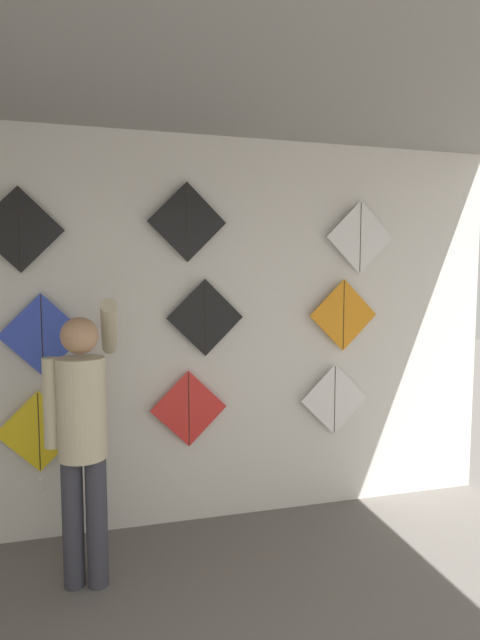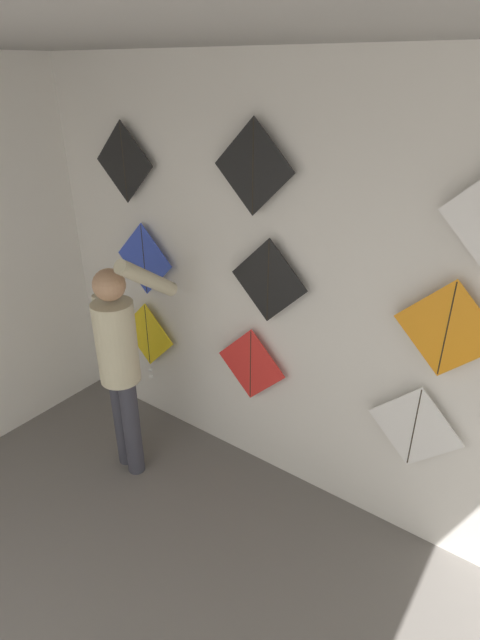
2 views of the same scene
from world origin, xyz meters
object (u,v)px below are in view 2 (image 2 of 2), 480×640
object	(u,v)px
kite_0	(148,337)
kite_6	(124,163)
kite_2	(414,428)
kite_7	(253,168)
kite_1	(251,365)
kite_5	(447,330)
shopkeeper	(120,356)
kite_3	(144,259)
kite_4	(268,281)

from	to	relation	value
kite_0	kite_6	world-z (taller)	kite_6
kite_2	kite_0	bearing A→B (deg)	-179.98
kite_2	kite_7	xyz separation A→B (m)	(-1.14, 0.00, 1.33)
kite_1	kite_6	distance (m)	1.65
kite_2	kite_5	xyz separation A→B (m)	(0.06, 0.00, 0.65)
shopkeeper	kite_7	distance (m)	1.52
kite_1	shopkeeper	bearing A→B (deg)	-141.96
kite_2	kite_1	bearing A→B (deg)	180.00
kite_2	kite_6	size ratio (longest dim) A/B	1.00
kite_0	kite_6	bearing A→B (deg)	179.46
kite_1	kite_7	xyz separation A→B (m)	(0.00, 0.00, 1.32)
kite_1	kite_5	world-z (taller)	kite_5
kite_7	kite_6	bearing A→B (deg)	180.00
kite_3	kite_4	size ratio (longest dim) A/B	1.00
kite_0	shopkeeper	bearing A→B (deg)	-60.67
kite_5	shopkeeper	bearing A→B (deg)	-163.91
kite_3	kite_7	bearing A→B (deg)	0.00
kite_3	kite_6	size ratio (longest dim) A/B	1.00
kite_5	kite_7	distance (m)	1.38
kite_0	kite_4	size ratio (longest dim) A/B	1.25
kite_1	kite_6	xyz separation A→B (m)	(-1.08, 0.00, 1.25)
kite_1	kite_6	size ratio (longest dim) A/B	1.00
kite_4	kite_7	world-z (taller)	kite_7
shopkeeper	kite_2	world-z (taller)	shopkeeper
kite_4	kite_0	bearing A→B (deg)	-179.97
shopkeeper	kite_0	size ratio (longest dim) A/B	2.44
kite_0	kite_4	bearing A→B (deg)	0.03
shopkeeper	kite_6	bearing A→B (deg)	137.05
kite_6	kite_7	xyz separation A→B (m)	(1.08, 0.00, 0.08)
shopkeeper	kite_2	distance (m)	1.92
kite_7	kite_0	bearing A→B (deg)	-179.96
kite_3	kite_5	xyz separation A→B (m)	(2.17, 0.00, 0.09)
kite_7	shopkeeper	bearing A→B (deg)	-142.00
shopkeeper	kite_2	bearing A→B (deg)	28.87
kite_3	kite_6	distance (m)	0.69
kite_6	kite_7	size ratio (longest dim) A/B	1.00
shopkeeper	kite_0	distance (m)	0.66
kite_0	kite_1	size ratio (longest dim) A/B	1.25
kite_2	kite_6	distance (m)	2.55
shopkeeper	kite_1	distance (m)	0.89
kite_0	kite_2	bearing A→B (deg)	0.02
kite_0	kite_5	size ratio (longest dim) A/B	1.25
kite_0	kite_1	xyz separation A→B (m)	(1.01, 0.00, 0.11)
shopkeeper	kite_3	bearing A→B (deg)	128.25
kite_1	kite_5	bearing A→B (deg)	0.00
kite_0	kite_5	xyz separation A→B (m)	(2.21, 0.00, 0.76)
kite_4	kite_3	bearing A→B (deg)	180.00
shopkeeper	kite_5	size ratio (longest dim) A/B	3.05
kite_0	kite_2	world-z (taller)	kite_2
kite_1	kite_2	xyz separation A→B (m)	(1.14, 0.00, -0.01)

